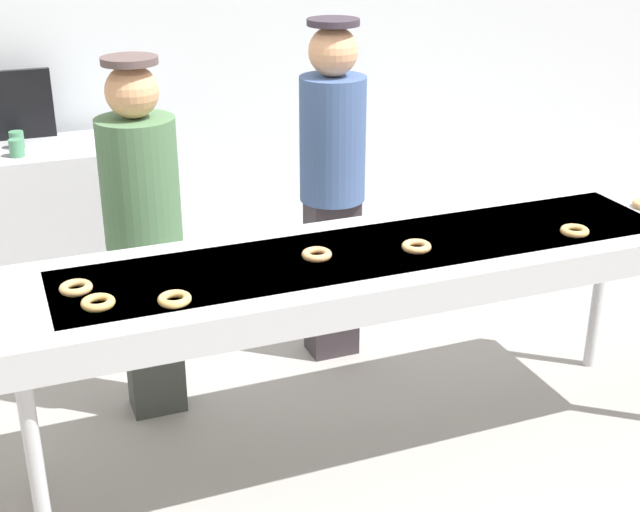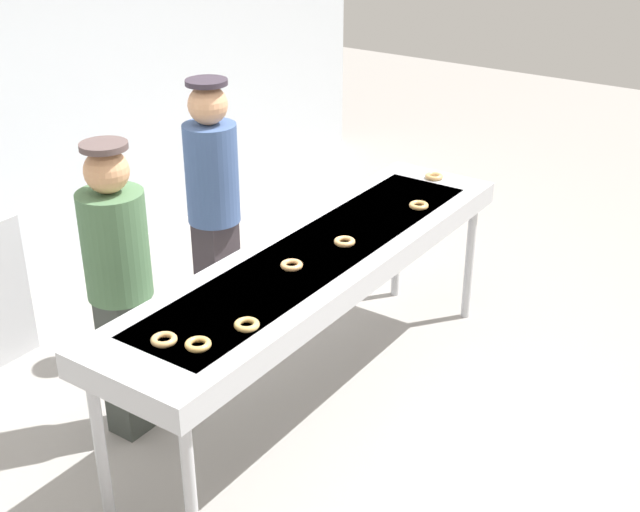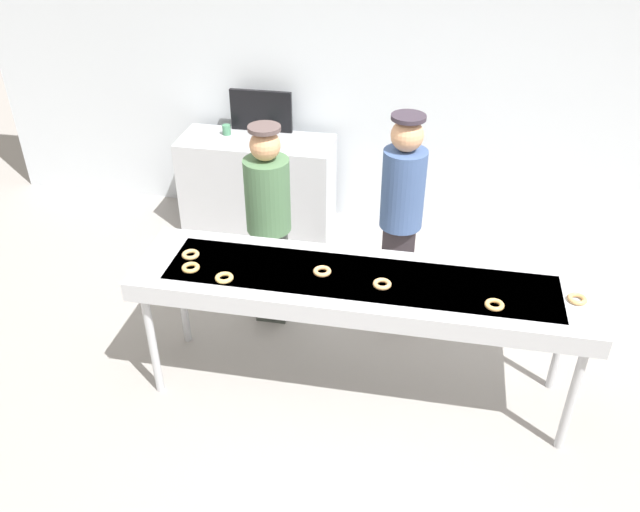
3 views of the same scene
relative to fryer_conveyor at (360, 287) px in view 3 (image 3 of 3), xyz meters
The scene contains 17 objects.
ground_plane 0.88m from the fryer_conveyor, ahead, with size 16.00×16.00×0.00m, color #9E9993.
back_wall 2.59m from the fryer_conveyor, 90.00° to the left, with size 8.00×0.12×2.97m, color silver.
fryer_conveyor is the anchor object (origin of this frame).
glazed_donut_0 0.83m from the fryer_conveyor, 10.56° to the right, with size 0.11×0.11×0.03m, color #E5AC61.
glazed_donut_1 1.30m from the fryer_conveyor, ahead, with size 0.11×0.11×0.03m, color #DFA967.
glazed_donut_2 1.08m from the fryer_conveyor, behind, with size 0.11×0.11×0.03m, color #E8B561.
glazed_donut_3 0.26m from the fryer_conveyor, behind, with size 0.11×0.11×0.03m, color #EBAB6A.
glazed_donut_4 0.18m from the fryer_conveyor, 24.63° to the right, with size 0.11×0.11×0.03m, color #E6AC6A.
glazed_donut_5 0.85m from the fryer_conveyor, 167.43° to the right, with size 0.11×0.11×0.03m, color #E1B563.
glazed_donut_6 1.13m from the fryer_conveyor, behind, with size 0.11×0.11×0.03m, color #DEAD69.
worker_baker 1.03m from the fryer_conveyor, 138.37° to the left, with size 0.33×0.33×1.62m.
worker_assistant 0.91m from the fryer_conveyor, 78.37° to the left, with size 0.31×0.31×1.69m.
prep_counter 2.45m from the fryer_conveyor, 121.28° to the left, with size 1.43×0.57×0.91m, color #B7BABF.
paper_cup_0 2.42m from the fryer_conveyor, 119.52° to the left, with size 0.08×0.08×0.09m, color #4C8C66.
paper_cup_1 2.28m from the fryer_conveyor, 121.84° to the left, with size 0.08×0.08×0.09m, color #4C8C66.
paper_cup_2 2.65m from the fryer_conveyor, 125.95° to the left, with size 0.08×0.08×0.09m, color #4C8C66.
menu_display 2.63m from the fryer_conveyor, 118.63° to the left, with size 0.59×0.04×0.39m, color black.
Camera 3 is at (0.38, -3.33, 3.28)m, focal length 36.58 mm.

